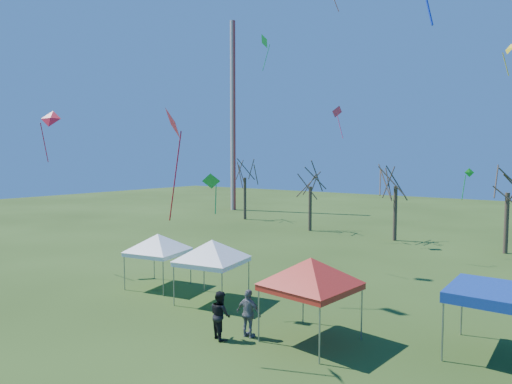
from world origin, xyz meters
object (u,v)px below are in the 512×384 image
at_px(tree_1, 310,171).
at_px(tree_0, 245,163).
at_px(person_dark, 220,315).
at_px(tree_3, 509,171).
at_px(tent_white_west, 158,237).
at_px(tent_blue, 498,295).
at_px(radio_mast, 233,117).
at_px(tree_2, 396,167).
at_px(tent_white_mid, 212,244).
at_px(tent_red, 311,263).
at_px(person_grey, 249,313).

bearing_deg(tree_1, tree_0, 164.82).
bearing_deg(person_dark, tree_3, -82.02).
distance_m(tent_white_west, tent_blue, 16.36).
distance_m(radio_mast, person_dark, 45.59).
height_order(radio_mast, tree_2, radio_mast).
bearing_deg(tree_3, radio_mast, 163.69).
bearing_deg(tent_white_mid, tent_red, -12.06).
distance_m(tree_2, tent_red, 23.66).
bearing_deg(tree_0, tent_white_mid, -55.15).
relative_size(radio_mast, tree_0, 2.96).
height_order(tree_2, tent_blue, tree_2).
bearing_deg(radio_mast, tent_white_mid, -52.12).
xyz_separation_m(tree_0, tree_2, (18.48, -3.01, -0.20)).
distance_m(radio_mast, tree_2, 28.08).
bearing_deg(tree_3, tree_1, 177.94).
height_order(radio_mast, person_grey, radio_mast).
height_order(tent_white_mid, person_grey, tent_white_mid).
relative_size(tree_0, tent_white_west, 2.25).
relative_size(tent_white_west, tent_red, 0.89).
height_order(radio_mast, person_dark, radio_mast).
bearing_deg(tree_1, tent_blue, -46.85).
height_order(tree_2, person_dark, tree_2).
xyz_separation_m(radio_mast, tree_0, (7.15, -6.62, -6.01)).
xyz_separation_m(tree_2, person_grey, (2.75, -24.03, -5.34)).
bearing_deg(person_grey, tree_1, -67.34).
bearing_deg(tree_0, tree_1, -15.18).
height_order(tree_1, tent_white_mid, tree_1).
height_order(tree_1, tree_3, tree_3).
xyz_separation_m(tent_white_mid, person_dark, (3.30, -3.21, -1.91)).
relative_size(tree_3, tent_blue, 2.52).
distance_m(tent_white_mid, tent_blue, 12.30).
bearing_deg(tent_white_mid, tent_white_west, 177.46).
bearing_deg(radio_mast, tent_red, -46.84).
xyz_separation_m(tent_blue, person_dark, (-8.91, -4.52, -1.31)).
distance_m(radio_mast, tent_white_mid, 40.70).
bearing_deg(tree_0, tent_white_west, -61.92).
xyz_separation_m(radio_mast, tree_1, (17.23, -9.35, -6.71)).
height_order(tent_white_mid, tent_blue, tent_white_mid).
height_order(tent_blue, person_grey, tent_blue).
xyz_separation_m(tree_3, person_grey, (-5.65, -23.70, -5.13)).
height_order(radio_mast, tree_3, radio_mast).
distance_m(tree_3, person_dark, 25.81).
bearing_deg(tree_2, tree_0, 170.76).
distance_m(tent_blue, person_dark, 10.08).
relative_size(tree_3, tent_red, 1.87).
distance_m(tree_2, tree_3, 8.41).
distance_m(tent_white_mid, person_grey, 5.15).
height_order(tent_white_mid, person_dark, tent_white_mid).
relative_size(tent_white_mid, person_grey, 2.08).
distance_m(tent_red, person_grey, 3.17).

